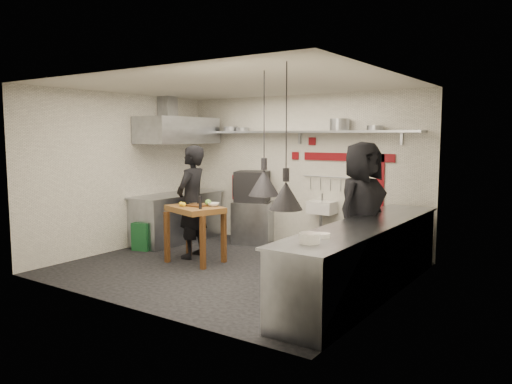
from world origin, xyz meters
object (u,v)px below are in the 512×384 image
Objects in this scene: prep_table at (195,234)px; chef_left at (192,202)px; chef_right at (362,210)px; combi_oven at (252,186)px; green_bin at (143,236)px; oven_stand at (253,222)px.

prep_table is 0.60m from chef_left.
chef_right reaches higher than prep_table.
combi_oven reaches higher than prep_table.
chef_right is at bearing 7.83° from green_bin.
oven_stand is at bearing 111.40° from prep_table.
prep_table reaches higher than oven_stand.
oven_stand reaches higher than green_bin.
oven_stand is 0.41× the size of chef_right.
chef_left reaches higher than green_bin.
green_bin is at bearing -97.57° from chef_left.
oven_stand is 2.08m from green_bin.
combi_oven is at bearing 162.02° from chef_left.
prep_table is at bearing -108.24° from combi_oven.
combi_oven is 0.65× the size of prep_table.
oven_stand is at bearing 51.26° from green_bin.
combi_oven is 1.20× the size of green_bin.
prep_table is at bearing 117.36° from chef_right.
chef_left is 0.96× the size of chef_right.
oven_stand is 1.78m from prep_table.
oven_stand is 0.87× the size of prep_table.
green_bin is 0.25× the size of chef_right.
combi_oven reaches higher than oven_stand.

